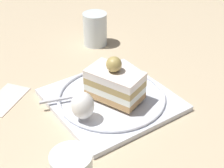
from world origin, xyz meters
name	(u,v)px	position (x,y,z in m)	size (l,w,h in m)	color
ground_plane	(107,104)	(0.00, 0.00, 0.00)	(2.40, 2.40, 0.00)	tan
dessert_plate	(112,99)	(0.00, 0.01, 0.01)	(0.26, 0.26, 0.02)	white
cake_slice	(115,83)	(0.01, 0.02, 0.05)	(0.14, 0.11, 0.10)	tan
whipped_cream_dollop	(83,105)	(0.03, -0.08, 0.05)	(0.05, 0.05, 0.06)	white
fork	(72,97)	(-0.04, -0.07, 0.02)	(0.04, 0.13, 0.00)	silver
drink_glass_far	(95,30)	(-0.27, 0.12, 0.04)	(0.07, 0.07, 0.09)	silver
folded_napkin	(5,99)	(-0.13, -0.19, 0.00)	(0.12, 0.06, 0.00)	beige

